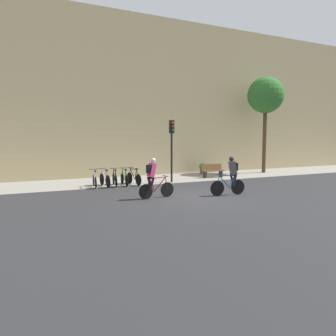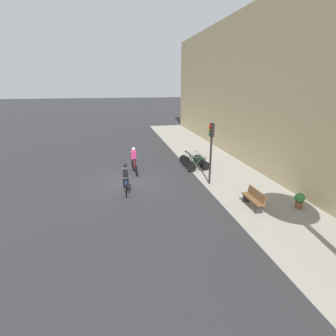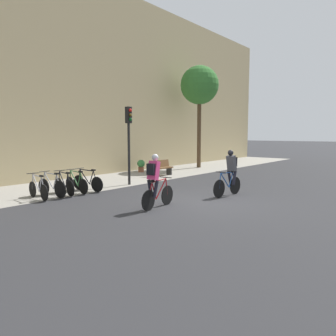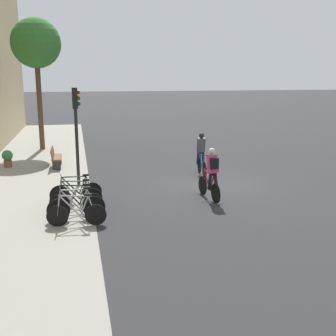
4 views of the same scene
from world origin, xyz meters
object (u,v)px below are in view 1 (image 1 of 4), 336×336
traffic_light_pole (172,140)px  potted_plant (202,168)px  parked_bike_1 (105,179)px  parked_bike_0 (95,180)px  bench (212,170)px  parked_bike_4 (134,178)px  parked_bike_3 (124,178)px  parked_bike_2 (115,179)px  cyclist_pink (153,177)px  cyclist_grey (231,175)px

traffic_light_pole → potted_plant: 5.51m
parked_bike_1 → potted_plant: parked_bike_1 is taller
parked_bike_0 → bench: (8.06, 0.88, 0.09)m
parked_bike_0 → potted_plant: 9.09m
parked_bike_4 → traffic_light_pole: size_ratio=0.46×
parked_bike_0 → bench: 8.10m
potted_plant → parked_bike_3: bearing=-156.3°
parked_bike_3 → traffic_light_pole: traffic_light_pole is taller
parked_bike_3 → bench: 6.45m
parked_bike_3 → bench: bearing=7.9°
parked_bike_1 → parked_bike_2: size_ratio=1.03×
traffic_light_pole → potted_plant: (4.02, 3.13, -2.10)m
parked_bike_3 → potted_plant: (6.90, 3.02, 0.05)m
parked_bike_3 → parked_bike_0: bearing=-180.0°
parked_bike_4 → parked_bike_3: bearing=180.0°
cyclist_pink → parked_bike_3: 4.44m
traffic_light_pole → bench: size_ratio=2.35×
parked_bike_2 → cyclist_pink: bearing=-84.2°
cyclist_pink → cyclist_grey: cyclist_grey is taller
parked_bike_0 → bench: size_ratio=1.05×
traffic_light_pole → cyclist_pink: bearing=-124.9°
parked_bike_4 → cyclist_grey: bearing=-60.2°
parked_bike_1 → parked_bike_4: (1.67, -0.00, -0.01)m
cyclist_pink → parked_bike_4: cyclist_pink is taller
parked_bike_3 → cyclist_pink: bearing=-91.4°
parked_bike_4 → traffic_light_pole: (2.32, -0.11, 2.14)m
parked_bike_4 → bench: parked_bike_4 is taller
bench → potted_plant: (0.51, 2.14, -0.03)m
parked_bike_0 → traffic_light_pole: traffic_light_pole is taller
parked_bike_1 → parked_bike_4: parked_bike_1 is taller
cyclist_grey → parked_bike_4: 5.94m
parked_bike_4 → potted_plant: size_ratio=2.15×
parked_bike_0 → parked_bike_3: (1.67, 0.00, 0.00)m
parked_bike_2 → bench: bearing=7.2°
parked_bike_0 → parked_bike_4: 2.23m
parked_bike_4 → traffic_light_pole: traffic_light_pole is taller
parked_bike_3 → traffic_light_pole: 3.60m
parked_bike_0 → traffic_light_pole: size_ratio=0.45×
parked_bike_4 → bench: bearing=8.6°
cyclist_pink → parked_bike_0: size_ratio=1.08×
parked_bike_1 → parked_bike_4: bearing=-0.0°
parked_bike_2 → potted_plant: parked_bike_2 is taller
cyclist_grey → parked_bike_2: (-4.05, 5.13, -0.56)m
cyclist_grey → parked_bike_3: 6.23m
cyclist_grey → traffic_light_pole: (-0.61, 5.02, 1.59)m
parked_bike_0 → potted_plant: (8.57, 3.02, 0.06)m
parked_bike_2 → traffic_light_pole: size_ratio=0.44×
cyclist_pink → cyclist_grey: bearing=-11.5°
bench → traffic_light_pole: bearing=-164.2°
cyclist_grey → potted_plant: (3.41, 8.15, -0.51)m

